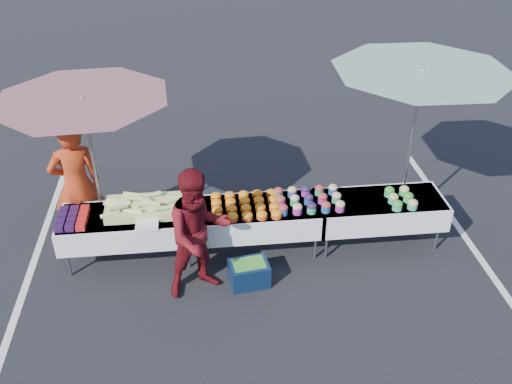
{
  "coord_description": "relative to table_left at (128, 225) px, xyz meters",
  "views": [
    {
      "loc": [
        -0.73,
        -6.62,
        5.21
      ],
      "look_at": [
        0.0,
        0.0,
        1.0
      ],
      "focal_mm": 40.0,
      "sensor_mm": 36.0,
      "label": 1
    }
  ],
  "objects": [
    {
      "name": "ground",
      "position": [
        1.8,
        0.0,
        -0.58
      ],
      "size": [
        80.0,
        80.0,
        0.0
      ],
      "primitive_type": "plane",
      "color": "black"
    },
    {
      "name": "stripe_left",
      "position": [
        -1.4,
        0.0,
        -0.58
      ],
      "size": [
        0.1,
        5.0,
        0.0
      ],
      "primitive_type": "cube",
      "color": "silver",
      "rests_on": "ground"
    },
    {
      "name": "stripe_right",
      "position": [
        5.0,
        0.0,
        -0.58
      ],
      "size": [
        0.1,
        5.0,
        0.0
      ],
      "primitive_type": "cube",
      "color": "silver",
      "rests_on": "ground"
    },
    {
      "name": "table_left",
      "position": [
        0.0,
        0.0,
        0.0
      ],
      "size": [
        1.86,
        0.81,
        0.75
      ],
      "color": "white",
      "rests_on": "ground"
    },
    {
      "name": "table_center",
      "position": [
        1.8,
        0.0,
        0.0
      ],
      "size": [
        1.86,
        0.81,
        0.75
      ],
      "color": "white",
      "rests_on": "ground"
    },
    {
      "name": "table_right",
      "position": [
        3.6,
        0.0,
        0.0
      ],
      "size": [
        1.86,
        0.81,
        0.75
      ],
      "color": "white",
      "rests_on": "ground"
    },
    {
      "name": "berry_punnets",
      "position": [
        -0.71,
        -0.06,
        0.21
      ],
      "size": [
        0.4,
        0.54,
        0.08
      ],
      "color": "black",
      "rests_on": "table_left"
    },
    {
      "name": "corn_pile",
      "position": [
        0.25,
        0.04,
        0.26
      ],
      "size": [
        1.16,
        0.57,
        0.26
      ],
      "color": "#A8CA67",
      "rests_on": "table_left"
    },
    {
      "name": "plastic_bags",
      "position": [
        0.3,
        -0.3,
        0.19
      ],
      "size": [
        0.3,
        0.25,
        0.05
      ],
      "primitive_type": "cube",
      "color": "white",
      "rests_on": "table_left"
    },
    {
      "name": "carrot_bowls",
      "position": [
        1.65,
        -0.01,
        0.22
      ],
      "size": [
        0.95,
        0.69,
        0.11
      ],
      "color": "#D34517",
      "rests_on": "table_center"
    },
    {
      "name": "potato_cups",
      "position": [
        2.55,
        0.0,
        0.25
      ],
      "size": [
        0.94,
        0.58,
        0.16
      ],
      "color": "#204799",
      "rests_on": "table_right"
    },
    {
      "name": "bean_baskets",
      "position": [
        3.86,
        -0.1,
        0.24
      ],
      "size": [
        0.36,
        0.5,
        0.15
      ],
      "color": "#2AA966",
      "rests_on": "table_right"
    },
    {
      "name": "vendor",
      "position": [
        -0.72,
        0.55,
        0.38
      ],
      "size": [
        0.81,
        0.66,
        1.93
      ],
      "primitive_type": "imported",
      "rotation": [
        0.0,
        0.0,
        3.46
      ],
      "color": "#C03916",
      "rests_on": "ground"
    },
    {
      "name": "customer",
      "position": [
        0.99,
        -0.75,
        0.32
      ],
      "size": [
        1.06,
        0.94,
        1.81
      ],
      "primitive_type": "imported",
      "rotation": [
        0.0,
        0.0,
        0.34
      ],
      "color": "#600E14",
      "rests_on": "ground"
    },
    {
      "name": "umbrella_left",
      "position": [
        -0.4,
        0.4,
        1.56
      ],
      "size": [
        2.94,
        2.94,
        2.36
      ],
      "rotation": [
        0.0,
        0.0,
        -0.33
      ],
      "color": "black",
      "rests_on": "ground"
    },
    {
      "name": "umbrella_right",
      "position": [
        4.09,
        0.4,
        1.73
      ],
      "size": [
        3.3,
        3.3,
        2.55
      ],
      "rotation": [
        0.0,
        0.0,
        -0.42
      ],
      "color": "black",
      "rests_on": "ground"
    },
    {
      "name": "storage_bin",
      "position": [
        1.63,
        -0.73,
        -0.41
      ],
      "size": [
        0.57,
        0.45,
        0.34
      ],
      "rotation": [
        0.0,
        0.0,
        0.14
      ],
      "color": "#0B1C37",
      "rests_on": "ground"
    }
  ]
}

